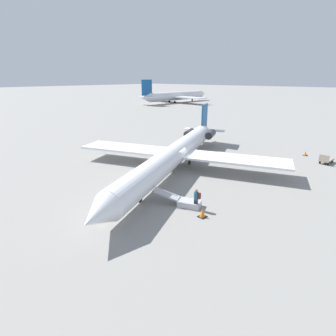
{
  "coord_description": "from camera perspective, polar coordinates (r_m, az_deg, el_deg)",
  "views": [
    {
      "loc": [
        21.3,
        18.08,
        9.93
      ],
      "look_at": [
        3.42,
        2.11,
        1.61
      ],
      "focal_mm": 28.0,
      "sensor_mm": 36.0,
      "label": 1
    }
  ],
  "objects": [
    {
      "name": "ground_plane",
      "position": [
        29.65,
        1.35,
        -0.43
      ],
      "size": [
        600.0,
        600.0,
        0.0
      ],
      "primitive_type": "plane",
      "color": "gray"
    },
    {
      "name": "traffic_cone_near_stairs",
      "position": [
        20.05,
        7.51,
        -9.73
      ],
      "size": [
        0.6,
        0.6,
        0.66
      ],
      "color": "black",
      "rests_on": "ground"
    },
    {
      "name": "airplane_far_right",
      "position": [
        112.09,
        1.73,
        15.45
      ],
      "size": [
        38.93,
        29.29,
        9.13
      ],
      "rotation": [
        0.0,
        0.0,
        3.1
      ],
      "color": "silver",
      "rests_on": "ground"
    },
    {
      "name": "airplane_main",
      "position": [
        29.92,
        1.95,
        3.37
      ],
      "size": [
        30.56,
        24.12,
        6.05
      ],
      "rotation": [
        0.0,
        0.0,
        0.37
      ],
      "color": "white",
      "rests_on": "ground"
    },
    {
      "name": "boarding_stairs",
      "position": [
        21.53,
        3.63,
        -7.3
      ],
      "size": [
        2.4,
        4.11,
        1.57
      ],
      "rotation": [
        0.0,
        0.0,
        -1.2
      ],
      "color": "#B2B2B7",
      "rests_on": "ground"
    },
    {
      "name": "passenger",
      "position": [
        20.73,
        6.22,
        -6.49
      ],
      "size": [
        0.44,
        0.57,
        1.74
      ],
      "rotation": [
        0.0,
        0.0,
        -1.2
      ],
      "color": "#23232D",
      "rests_on": "ground"
    },
    {
      "name": "luggage_cart",
      "position": [
        37.21,
        31.2,
        1.57
      ],
      "size": [
        2.3,
        1.32,
        1.22
      ],
      "rotation": [
        0.0,
        0.0,
        -0.1
      ],
      "color": "#9E937F",
      "rests_on": "ground"
    },
    {
      "name": "traffic_cone_near_cart",
      "position": [
        39.65,
        27.72,
        2.84
      ],
      "size": [
        0.56,
        0.56,
        0.62
      ],
      "color": "black",
      "rests_on": "ground"
    }
  ]
}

